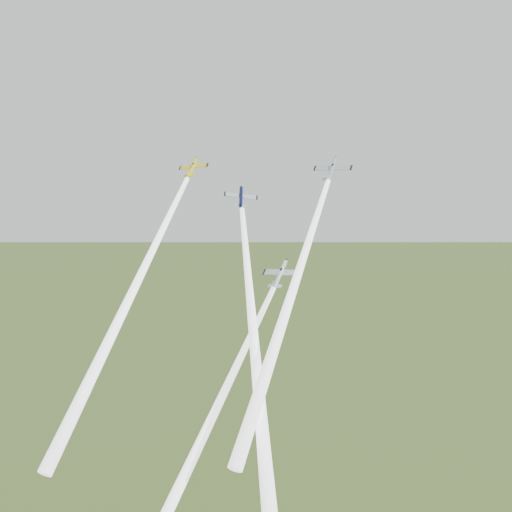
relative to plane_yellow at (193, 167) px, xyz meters
name	(u,v)px	position (x,y,z in m)	size (l,w,h in m)	color
plane_yellow	(193,167)	(0.00, 0.00, 0.00)	(6.54, 6.49, 1.03)	yellow
smoke_trail_yellow	(127,303)	(-2.94, -24.19, -23.17)	(2.23, 2.23, 60.86)	white
plane_navy	(241,197)	(11.07, -3.00, -5.72)	(6.59, 6.54, 1.03)	#0D103C
smoke_trail_navy	(254,336)	(19.58, -24.23, -27.46)	(2.23, 2.23, 56.72)	white
plane_silver_right	(332,169)	(28.04, 1.35, -0.39)	(7.61, 7.55, 1.19)	#B0B6BF
smoke_trail_silver_right	(289,303)	(24.77, -21.38, -22.22)	(2.23, 2.23, 56.98)	white
plane_silver_low	(280,274)	(20.75, -10.58, -19.28)	(7.72, 7.66, 1.21)	silver
smoke_trail_silver_low	(199,446)	(13.58, -34.18, -42.72)	(2.23, 2.23, 61.64)	white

